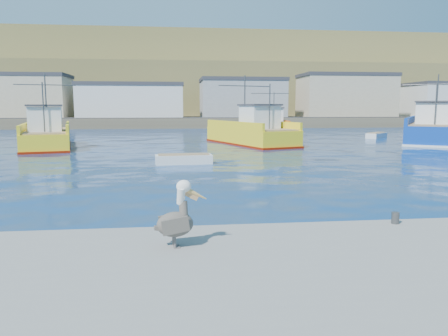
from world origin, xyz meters
The scene contains 10 objects.
ground centered at (0.00, 0.00, 0.00)m, with size 260.00×260.00×0.00m, color #071954.
dock_bollards centered at (0.60, -3.40, 0.65)m, with size 36.20×0.20×0.30m.
far_shore centered at (0.00, 109.20, 8.98)m, with size 200.00×81.00×24.00m.
trawler_yellow_a centered at (-13.50, 25.21, 1.03)m, with size 6.03×11.65×6.49m.
trawler_yellow_b centered at (4.63, 26.64, 1.06)m, with size 7.58×12.29×6.56m.
trawler_blue centered at (23.30, 27.15, 1.19)m, with size 11.80×14.42×6.86m.
boat_orange centered at (9.41, 39.79, 1.07)m, with size 4.77×9.36×6.18m.
skiff_mid centered at (-2.08, 13.10, 0.24)m, with size 3.55×1.48×0.75m.
skiff_far centered at (20.19, 33.29, 0.24)m, with size 3.36×3.33×0.76m.
pelican centered at (-2.64, -4.64, 1.12)m, with size 1.19×0.59×1.46m.
Camera 1 is at (-2.69, -13.83, 3.51)m, focal length 35.00 mm.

